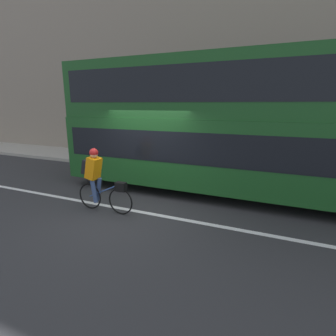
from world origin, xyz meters
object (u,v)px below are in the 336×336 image
bus (266,122)px  trash_bin (151,152)px  cyclist_on_bike (98,178)px  street_sign_post (318,140)px

bus → trash_bin: 5.80m
cyclist_on_bike → bus: bearing=34.8°
cyclist_on_bike → trash_bin: size_ratio=1.92×
trash_bin → street_sign_post: bearing=-0.1°
bus → cyclist_on_bike: size_ratio=7.37×
bus → street_sign_post: bus is taller
bus → street_sign_post: bearing=59.2°
trash_bin → street_sign_post: size_ratio=0.36×
bus → street_sign_post: 3.17m
cyclist_on_bike → trash_bin: (-1.19, 5.24, -0.30)m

